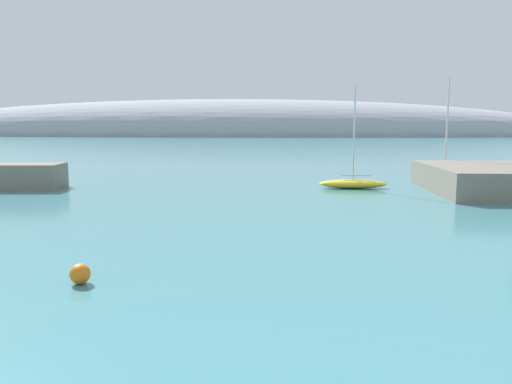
{
  "coord_description": "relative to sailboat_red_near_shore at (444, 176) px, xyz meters",
  "views": [
    {
      "loc": [
        5.89,
        -5.3,
        5.68
      ],
      "look_at": [
        3.94,
        25.88,
        1.32
      ],
      "focal_mm": 34.73,
      "sensor_mm": 36.0,
      "label": 1
    }
  ],
  "objects": [
    {
      "name": "mooring_buoy_orange",
      "position": [
        -22.67,
        -32.45,
        -0.19
      ],
      "size": [
        0.73,
        0.73,
        0.73
      ],
      "primitive_type": "sphere",
      "color": "orange",
      "rests_on": "water"
    },
    {
      "name": "distant_ridge",
      "position": [
        -44.74,
        178.21,
        -0.56
      ],
      "size": [
        327.16,
        61.73,
        32.85
      ],
      "primitive_type": "ellipsoid",
      "color": "#999EA8",
      "rests_on": "ground"
    },
    {
      "name": "sailboat_red_near_shore",
      "position": [
        0.0,
        0.0,
        0.0
      ],
      "size": [
        5.5,
        7.82,
        9.95
      ],
      "rotation": [
        0.0,
        0.0,
        5.2
      ],
      "color": "red",
      "rests_on": "water"
    },
    {
      "name": "sailboat_yellow_mid_mooring",
      "position": [
        -9.56,
        -5.48,
        -0.08
      ],
      "size": [
        5.89,
        1.91,
        8.9
      ],
      "rotation": [
        0.0,
        0.0,
        3.13
      ],
      "color": "yellow",
      "rests_on": "water"
    }
  ]
}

